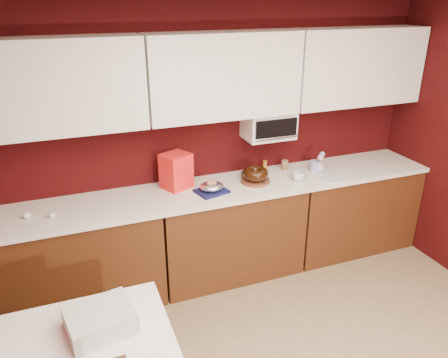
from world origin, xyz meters
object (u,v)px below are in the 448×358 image
object	(u,v)px
flower_vase	(320,166)
pandoro_box	(176,171)
blue_jar	(314,166)
coffee_mug	(298,176)
newspaper_stack	(100,320)
toaster_oven	(268,125)
bundt_cake	(256,174)
foil_ham_nest	(212,186)

from	to	relation	value
flower_vase	pandoro_box	bearing A→B (deg)	174.13
blue_jar	flower_vase	distance (m)	0.05
coffee_mug	newspaper_stack	world-z (taller)	coffee_mug
toaster_oven	coffee_mug	world-z (taller)	toaster_oven
blue_jar	coffee_mug	bearing A→B (deg)	-150.47
bundt_cake	coffee_mug	size ratio (longest dim) A/B	2.33
toaster_oven	flower_vase	size ratio (longest dim) A/B	4.00
newspaper_stack	blue_jar	bearing A→B (deg)	31.00
toaster_oven	pandoro_box	distance (m)	0.95
pandoro_box	blue_jar	distance (m)	1.35
foil_ham_nest	toaster_oven	bearing A→B (deg)	20.26
blue_jar	flower_vase	bearing A→B (deg)	-46.84
flower_vase	blue_jar	bearing A→B (deg)	133.16
foil_ham_nest	newspaper_stack	bearing A→B (deg)	-132.07
foil_ham_nest	blue_jar	distance (m)	1.09
flower_vase	foil_ham_nest	bearing A→B (deg)	-176.41
toaster_oven	blue_jar	size ratio (longest dim) A/B	4.27
bundt_cake	pandoro_box	xyz separation A→B (m)	(-0.70, 0.15, 0.08)
blue_jar	toaster_oven	bearing A→B (deg)	163.96
toaster_oven	flower_vase	distance (m)	0.66
foil_ham_nest	blue_jar	bearing A→B (deg)	5.63
blue_jar	bundt_cake	bearing A→B (deg)	-176.34
toaster_oven	pandoro_box	world-z (taller)	toaster_oven
foil_ham_nest	flower_vase	world-z (taller)	flower_vase
foil_ham_nest	newspaper_stack	world-z (taller)	foil_ham_nest
toaster_oven	bundt_cake	distance (m)	0.47
pandoro_box	newspaper_stack	size ratio (longest dim) A/B	0.87
foil_ham_nest	coffee_mug	world-z (taller)	coffee_mug
bundt_cake	flower_vase	distance (m)	0.68
pandoro_box	blue_jar	size ratio (longest dim) A/B	2.96
flower_vase	newspaper_stack	bearing A→B (deg)	-150.12
coffee_mug	toaster_oven	bearing A→B (deg)	123.44
foil_ham_nest	pandoro_box	size ratio (longest dim) A/B	0.67
toaster_oven	newspaper_stack	distance (m)	2.31
toaster_oven	newspaper_stack	bearing A→B (deg)	-140.22
bundt_cake	coffee_mug	world-z (taller)	bundt_cake
bundt_cake	newspaper_stack	world-z (taller)	bundt_cake
pandoro_box	coffee_mug	xyz separation A→B (m)	(1.08, -0.25, -0.11)
bundt_cake	foil_ham_nest	xyz separation A→B (m)	(-0.45, -0.07, -0.03)
blue_jar	newspaper_stack	size ratio (longest dim) A/B	0.29
pandoro_box	newspaper_stack	distance (m)	1.65
foil_ham_nest	pandoro_box	world-z (taller)	pandoro_box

